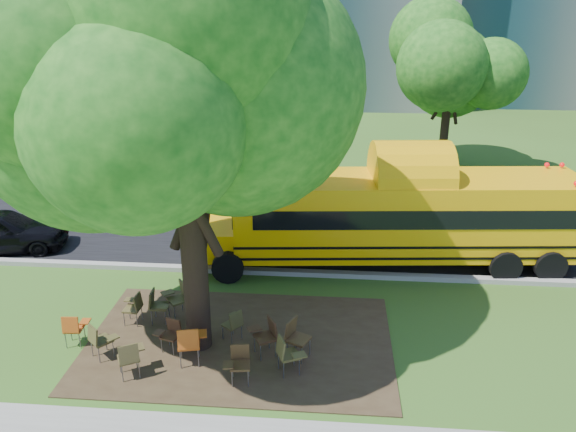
# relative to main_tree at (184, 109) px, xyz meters

# --- Properties ---
(ground) EXTENTS (160.00, 160.00, 0.00)m
(ground) POSITION_rel_main_tree_xyz_m (-0.11, 0.71, -5.44)
(ground) COLOR #324E18
(ground) RESTS_ON ground
(dirt_patch) EXTENTS (7.00, 4.50, 0.03)m
(dirt_patch) POSITION_rel_main_tree_xyz_m (0.89, 0.21, -5.42)
(dirt_patch) COLOR #382819
(dirt_patch) RESTS_ON ground
(asphalt_road) EXTENTS (80.00, 8.00, 0.04)m
(asphalt_road) POSITION_rel_main_tree_xyz_m (-0.11, 7.71, -5.42)
(asphalt_road) COLOR black
(asphalt_road) RESTS_ON ground
(kerb_near) EXTENTS (80.00, 0.25, 0.14)m
(kerb_near) POSITION_rel_main_tree_xyz_m (-0.11, 3.71, -5.37)
(kerb_near) COLOR gray
(kerb_near) RESTS_ON ground
(kerb_far) EXTENTS (80.00, 0.25, 0.14)m
(kerb_far) POSITION_rel_main_tree_xyz_m (-0.11, 11.81, -5.37)
(kerb_far) COLOR gray
(kerb_far) RESTS_ON ground
(bg_tree_2) EXTENTS (4.80, 4.80, 6.62)m
(bg_tree_2) POSITION_rel_main_tree_xyz_m (-5.11, 16.71, -1.23)
(bg_tree_2) COLOR black
(bg_tree_2) RESTS_ON ground
(bg_tree_3) EXTENTS (5.60, 5.60, 7.84)m
(bg_tree_3) POSITION_rel_main_tree_xyz_m (7.89, 14.71, -0.41)
(bg_tree_3) COLOR black
(bg_tree_3) RESTS_ON ground
(main_tree) EXTENTS (7.20, 7.20, 9.05)m
(main_tree) POSITION_rel_main_tree_xyz_m (0.00, 0.00, 0.00)
(main_tree) COLOR black
(main_tree) RESTS_ON ground
(school_bus) EXTENTS (11.24, 3.42, 2.71)m
(school_bus) POSITION_rel_main_tree_xyz_m (5.00, 4.70, -3.87)
(school_bus) COLOR #F3AC07
(school_bus) RESTS_ON ground
(chair_0) EXTENTS (0.54, 0.51, 0.81)m
(chair_0) POSITION_rel_main_tree_xyz_m (-2.82, -0.24, -4.93)
(chair_0) COLOR #AB4912
(chair_0) RESTS_ON ground
(chair_1) EXTENTS (0.74, 0.58, 0.86)m
(chair_1) POSITION_rel_main_tree_xyz_m (-2.04, -0.68, -4.91)
(chair_1) COLOR #46401E
(chair_1) RESTS_ON ground
(chair_2) EXTENTS (0.59, 0.71, 0.88)m
(chair_2) POSITION_rel_main_tree_xyz_m (-1.15, -1.27, -4.90)
(chair_2) COLOR #493F1F
(chair_2) RESTS_ON ground
(chair_3) EXTENTS (0.60, 0.47, 0.78)m
(chair_3) POSITION_rel_main_tree_xyz_m (-0.59, -0.22, -4.96)
(chair_3) COLOR #492B1A
(chair_3) RESTS_ON ground
(chair_4) EXTENTS (0.66, 0.69, 0.97)m
(chair_4) POSITION_rel_main_tree_xyz_m (-0.01, -0.74, -4.84)
(chair_4) COLOR #B44E13
(chair_4) RESTS_ON ground
(chair_5) EXTENTS (0.56, 0.56, 0.84)m
(chair_5) POSITION_rel_main_tree_xyz_m (1.12, -1.20, -4.92)
(chair_5) COLOR #463119
(chair_5) RESTS_ON ground
(chair_6) EXTENTS (0.74, 0.61, 0.91)m
(chair_6) POSITION_rel_main_tree_xyz_m (1.58, -0.21, -4.88)
(chair_6) COLOR #3E2616
(chair_6) RESTS_ON ground
(chair_7) EXTENTS (0.70, 0.61, 0.89)m
(chair_7) POSITION_rel_main_tree_xyz_m (2.09, -0.89, -4.89)
(chair_7) COLOR brown
(chair_7) RESTS_ON ground
(chair_8) EXTENTS (0.48, 0.56, 0.82)m
(chair_8) POSITION_rel_main_tree_xyz_m (-1.77, 0.79, -4.93)
(chair_8) COLOR #504622
(chair_8) RESTS_ON ground
(chair_9) EXTENTS (0.79, 0.63, 0.93)m
(chair_9) POSITION_rel_main_tree_xyz_m (-0.78, 1.25, -4.86)
(chair_9) COLOR #4B4620
(chair_9) RESTS_ON ground
(chair_10) EXTENTS (0.53, 0.56, 0.86)m
(chair_10) POSITION_rel_main_tree_xyz_m (-1.24, 0.88, -4.90)
(chair_10) COLOR #44411D
(chair_10) RESTS_ON ground
(chair_11) EXTENTS (0.54, 0.68, 0.80)m
(chair_11) POSITION_rel_main_tree_xyz_m (0.76, 0.28, -4.95)
(chair_11) COLOR #443F1D
(chair_11) RESTS_ON ground
(chair_12) EXTENTS (0.61, 0.77, 0.94)m
(chair_12) POSITION_rel_main_tree_xyz_m (2.23, -0.29, -4.86)
(chair_12) COLOR #4E361B
(chair_12) RESTS_ON ground
(black_car) EXTENTS (4.20, 2.39, 1.35)m
(black_car) POSITION_rel_main_tree_xyz_m (-7.38, 4.62, -4.76)
(black_car) COLOR black
(black_car) RESTS_ON ground
(bg_car_red) EXTENTS (4.49, 2.42, 1.20)m
(bg_car_red) POSITION_rel_main_tree_xyz_m (-6.18, 9.24, -4.84)
(bg_car_red) COLOR #5D101D
(bg_car_red) RESTS_ON ground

